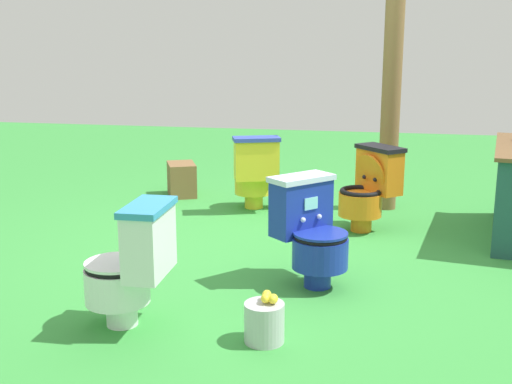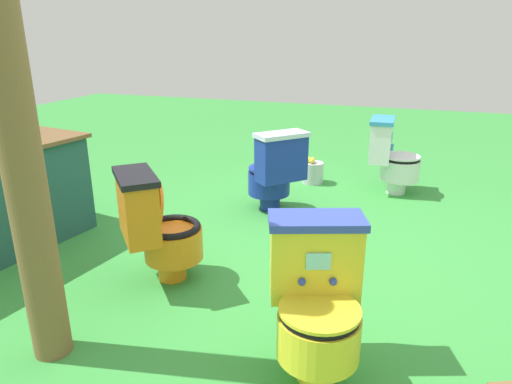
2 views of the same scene
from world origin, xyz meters
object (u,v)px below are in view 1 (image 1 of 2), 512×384
object	(u,v)px
wooden_post	(391,92)
small_crate	(182,179)
toilet_orange	(369,188)
toilet_white	(131,264)
toilet_blue	(311,231)
lemon_bucket	(264,321)
toilet_yellow	(255,172)

from	to	relation	value
wooden_post	small_crate	world-z (taller)	wooden_post
wooden_post	toilet_orange	bearing A→B (deg)	-10.80
toilet_white	toilet_blue	distance (m)	1.26
toilet_white	lemon_bucket	size ratio (longest dim) A/B	2.63
toilet_orange	lemon_bucket	bearing A→B (deg)	126.08
wooden_post	lemon_bucket	world-z (taller)	wooden_post
wooden_post	lemon_bucket	distance (m)	3.30
toilet_yellow	lemon_bucket	world-z (taller)	toilet_yellow
toilet_orange	toilet_white	bearing A→B (deg)	108.67
toilet_orange	small_crate	size ratio (longest dim) A/B	1.83
toilet_orange	small_crate	distance (m)	2.18
toilet_yellow	toilet_blue	distance (m)	2.01
toilet_blue	small_crate	world-z (taller)	toilet_blue
toilet_blue	wooden_post	world-z (taller)	wooden_post
toilet_white	lemon_bucket	xyz separation A→B (m)	(0.05, 0.77, -0.25)
toilet_yellow	toilet_blue	world-z (taller)	same
lemon_bucket	toilet_blue	bearing A→B (deg)	171.17
small_crate	toilet_orange	bearing A→B (deg)	65.56
toilet_yellow	wooden_post	size ratio (longest dim) A/B	0.32
toilet_orange	toilet_blue	size ratio (longest dim) A/B	1.00
wooden_post	toilet_blue	bearing A→B (deg)	-12.56
wooden_post	lemon_bucket	size ratio (longest dim) A/B	8.18
toilet_yellow	small_crate	xyz separation A→B (m)	(-0.42, -0.88, -0.20)
toilet_white	small_crate	size ratio (longest dim) A/B	1.83
lemon_bucket	toilet_orange	bearing A→B (deg)	168.31
toilet_yellow	toilet_orange	bearing A→B (deg)	-43.31
toilet_orange	wooden_post	xyz separation A→B (m)	(-0.79, 0.15, 0.76)
toilet_white	wooden_post	xyz separation A→B (m)	(-3.03, 1.40, 0.76)
toilet_orange	toilet_yellow	bearing A→B (deg)	24.22
toilet_white	toilet_blue	bearing A→B (deg)	-48.28
lemon_bucket	toilet_white	bearing A→B (deg)	-93.56
toilet_yellow	wooden_post	bearing A→B (deg)	-5.79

